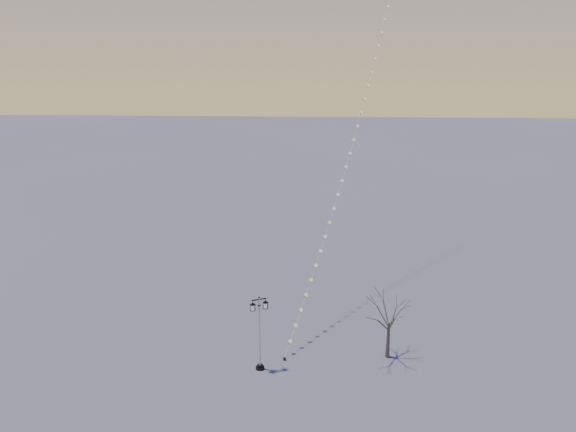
{
  "coord_description": "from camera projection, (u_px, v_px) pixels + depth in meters",
  "views": [
    {
      "loc": [
        1.74,
        -30.16,
        17.77
      ],
      "look_at": [
        -0.47,
        5.37,
        8.0
      ],
      "focal_mm": 36.28,
      "sensor_mm": 36.0,
      "label": 1
    }
  ],
  "objects": [
    {
      "name": "ground",
      "position": [
        290.0,
        373.0,
        33.84
      ],
      "size": [
        300.0,
        300.0,
        0.0
      ],
      "primitive_type": "plane",
      "color": "#505050",
      "rests_on": "ground"
    },
    {
      "name": "street_lamp",
      "position": [
        260.0,
        330.0,
        33.59
      ],
      "size": [
        1.1,
        0.72,
        4.6
      ],
      "rotation": [
        0.0,
        0.0,
        0.43
      ],
      "color": "black",
      "rests_on": "ground"
    },
    {
      "name": "kite_train",
      "position": [
        364.0,
        73.0,
        44.5
      ],
      "size": [
        10.91,
        29.54,
        33.33
      ],
      "rotation": [
        0.0,
        0.0,
        0.29
      ],
      "color": "black",
      "rests_on": "ground"
    },
    {
      "name": "bare_tree",
      "position": [
        389.0,
        313.0,
        34.84
      ],
      "size": [
        2.53,
        2.53,
        4.19
      ],
      "rotation": [
        0.0,
        0.0,
        -0.08
      ],
      "color": "#473E2E",
      "rests_on": "ground"
    }
  ]
}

